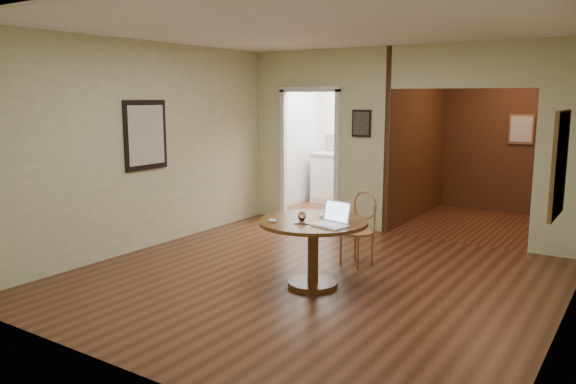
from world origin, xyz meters
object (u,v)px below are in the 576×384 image
Objects in this scene: chair at (360,224)px; closed_laptop at (333,217)px; dining_table at (313,237)px; open_laptop at (333,219)px.

chair reaches higher than closed_laptop.
closed_laptop reaches higher than dining_table.
open_laptop reaches higher than dining_table.
dining_table is 1.29× the size of chair.
closed_laptop is at bearing -73.49° from chair.
chair is (0.07, 0.97, -0.04)m from dining_table.
chair is at bearing 113.23° from open_laptop.
open_laptop reaches higher than chair.
dining_table is at bearing -131.13° from closed_laptop.
chair is 0.80m from closed_laptop.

